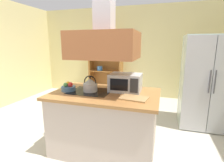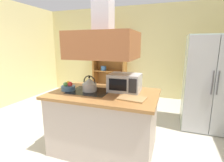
{
  "view_description": "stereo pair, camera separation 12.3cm",
  "coord_description": "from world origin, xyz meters",
  "px_view_note": "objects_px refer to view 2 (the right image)",
  "views": [
    {
      "loc": [
        0.97,
        -2.28,
        1.58
      ],
      "look_at": [
        0.18,
        0.31,
        1.0
      ],
      "focal_mm": 27.31,
      "sensor_mm": 36.0,
      "label": 1
    },
    {
      "loc": [
        1.09,
        -2.24,
        1.58
      ],
      "look_at": [
        0.18,
        0.31,
        1.0
      ],
      "focal_mm": 27.31,
      "sensor_mm": 36.0,
      "label": 2
    }
  ],
  "objects_px": {
    "microwave": "(125,83)",
    "fruit_bowl": "(68,87)",
    "refrigerator": "(210,83)",
    "dish_cabinet": "(110,68)",
    "cutting_board": "(132,98)",
    "kettle": "(89,85)"
  },
  "relations": [
    {
      "from": "microwave",
      "to": "fruit_bowl",
      "type": "bearing_deg",
      "value": -163.52
    },
    {
      "from": "microwave",
      "to": "cutting_board",
      "type": "bearing_deg",
      "value": -60.52
    },
    {
      "from": "refrigerator",
      "to": "kettle",
      "type": "height_order",
      "value": "refrigerator"
    },
    {
      "from": "cutting_board",
      "to": "microwave",
      "type": "distance_m",
      "value": 0.41
    },
    {
      "from": "microwave",
      "to": "dish_cabinet",
      "type": "bearing_deg",
      "value": 114.5
    },
    {
      "from": "dish_cabinet",
      "to": "microwave",
      "type": "relative_size",
      "value": 4.18
    },
    {
      "from": "microwave",
      "to": "fruit_bowl",
      "type": "xyz_separation_m",
      "value": [
        -0.82,
        -0.24,
        -0.08
      ]
    },
    {
      "from": "refrigerator",
      "to": "fruit_bowl",
      "type": "height_order",
      "value": "refrigerator"
    },
    {
      "from": "dish_cabinet",
      "to": "kettle",
      "type": "bearing_deg",
      "value": -75.81
    },
    {
      "from": "dish_cabinet",
      "to": "microwave",
      "type": "xyz_separation_m",
      "value": [
        1.21,
        -2.65,
        0.18
      ]
    },
    {
      "from": "refrigerator",
      "to": "microwave",
      "type": "xyz_separation_m",
      "value": [
        -1.33,
        -1.15,
        0.15
      ]
    },
    {
      "from": "kettle",
      "to": "microwave",
      "type": "relative_size",
      "value": 0.51
    },
    {
      "from": "microwave",
      "to": "kettle",
      "type": "bearing_deg",
      "value": -160.34
    },
    {
      "from": "refrigerator",
      "to": "cutting_board",
      "type": "relative_size",
      "value": 5.16
    },
    {
      "from": "kettle",
      "to": "fruit_bowl",
      "type": "height_order",
      "value": "kettle"
    },
    {
      "from": "dish_cabinet",
      "to": "cutting_board",
      "type": "relative_size",
      "value": 5.65
    },
    {
      "from": "refrigerator",
      "to": "dish_cabinet",
      "type": "height_order",
      "value": "dish_cabinet"
    },
    {
      "from": "microwave",
      "to": "fruit_bowl",
      "type": "height_order",
      "value": "microwave"
    },
    {
      "from": "kettle",
      "to": "refrigerator",
      "type": "bearing_deg",
      "value": 35.93
    },
    {
      "from": "refrigerator",
      "to": "cutting_board",
      "type": "distance_m",
      "value": 1.87
    },
    {
      "from": "cutting_board",
      "to": "dish_cabinet",
      "type": "bearing_deg",
      "value": 115.08
    },
    {
      "from": "dish_cabinet",
      "to": "kettle",
      "type": "relative_size",
      "value": 8.19
    }
  ]
}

